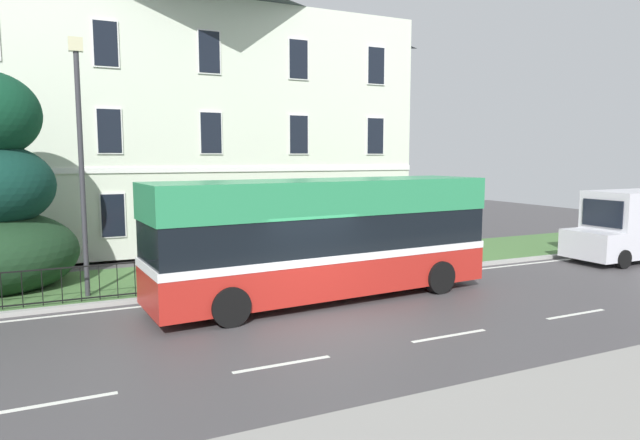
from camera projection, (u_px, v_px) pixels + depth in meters
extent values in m
cube|color=#454244|center=(334.00, 326.00, 13.06)|extent=(60.00, 56.00, 0.06)
cube|color=silver|center=(279.00, 291.00, 16.34)|extent=(54.00, 0.14, 0.01)
cube|color=silver|center=(52.00, 404.00, 8.90)|extent=(2.00, 0.12, 0.01)
cube|color=silver|center=(283.00, 364.00, 10.59)|extent=(2.00, 0.12, 0.01)
cube|color=silver|center=(449.00, 336.00, 12.28)|extent=(2.00, 0.12, 0.01)
cube|color=silver|center=(576.00, 314.00, 13.97)|extent=(2.00, 0.12, 0.01)
cube|color=#9E9E99|center=(273.00, 286.00, 16.75)|extent=(57.00, 0.24, 0.12)
cube|color=#456E39|center=(249.00, 272.00, 18.87)|extent=(57.00, 4.47, 0.12)
cube|color=gray|center=(500.00, 428.00, 8.11)|extent=(57.00, 3.00, 0.01)
cube|color=silver|center=(183.00, 132.00, 26.46)|extent=(18.72, 10.84, 10.05)
pyramid|color=#3C4248|center=(179.00, 1.00, 25.76)|extent=(19.09, 11.06, 2.16)
cube|color=white|center=(212.00, 170.00, 21.75)|extent=(18.72, 0.06, 0.20)
cube|color=#2D333D|center=(213.00, 226.00, 22.00)|extent=(1.10, 0.06, 2.20)
cube|color=white|center=(113.00, 215.00, 20.35)|extent=(0.91, 0.04, 1.68)
cube|color=black|center=(113.00, 215.00, 20.33)|extent=(0.81, 0.03, 1.58)
cube|color=white|center=(213.00, 211.00, 21.93)|extent=(0.91, 0.04, 1.68)
cube|color=black|center=(213.00, 211.00, 21.91)|extent=(0.81, 0.03, 1.58)
cube|color=white|center=(299.00, 208.00, 23.51)|extent=(0.91, 0.04, 1.68)
cube|color=black|center=(299.00, 208.00, 23.49)|extent=(0.81, 0.03, 1.58)
cube|color=white|center=(374.00, 204.00, 25.09)|extent=(0.91, 0.04, 1.68)
cube|color=black|center=(375.00, 204.00, 25.07)|extent=(0.81, 0.03, 1.58)
cube|color=white|center=(109.00, 131.00, 19.99)|extent=(0.91, 0.04, 1.68)
cube|color=black|center=(109.00, 131.00, 19.98)|extent=(0.81, 0.03, 1.58)
cube|color=white|center=(211.00, 133.00, 21.57)|extent=(0.91, 0.04, 1.68)
cube|color=black|center=(211.00, 133.00, 21.56)|extent=(0.81, 0.03, 1.58)
cube|color=white|center=(299.00, 135.00, 23.15)|extent=(0.91, 0.04, 1.68)
cube|color=black|center=(299.00, 135.00, 23.14)|extent=(0.81, 0.03, 1.58)
cube|color=white|center=(375.00, 136.00, 24.74)|extent=(0.91, 0.04, 1.68)
cube|color=black|center=(375.00, 136.00, 24.72)|extent=(0.81, 0.03, 1.58)
cube|color=white|center=(106.00, 44.00, 19.64)|extent=(0.91, 0.04, 1.68)
cube|color=black|center=(106.00, 43.00, 19.62)|extent=(0.81, 0.03, 1.58)
cube|color=white|center=(209.00, 52.00, 21.22)|extent=(0.91, 0.04, 1.68)
cube|color=black|center=(209.00, 52.00, 21.20)|extent=(0.81, 0.03, 1.58)
cube|color=white|center=(298.00, 59.00, 22.80)|extent=(0.91, 0.04, 1.68)
cube|color=black|center=(299.00, 59.00, 22.78)|extent=(0.81, 0.03, 1.58)
cube|color=white|center=(376.00, 66.00, 24.38)|extent=(0.91, 0.04, 1.68)
cube|color=black|center=(376.00, 66.00, 24.36)|extent=(0.81, 0.03, 1.58)
cube|color=black|center=(261.00, 253.00, 16.77)|extent=(16.60, 0.04, 0.04)
cube|color=black|center=(261.00, 281.00, 16.87)|extent=(16.60, 0.04, 0.04)
cylinder|color=black|center=(2.00, 291.00, 13.90)|extent=(0.02, 0.02, 0.95)
cylinder|color=black|center=(22.00, 289.00, 14.10)|extent=(0.02, 0.02, 0.95)
cylinder|color=black|center=(42.00, 288.00, 14.29)|extent=(0.02, 0.02, 0.95)
cylinder|color=black|center=(62.00, 286.00, 14.49)|extent=(0.02, 0.02, 0.95)
cylinder|color=black|center=(81.00, 284.00, 14.68)|extent=(0.02, 0.02, 0.95)
cylinder|color=black|center=(99.00, 283.00, 14.87)|extent=(0.02, 0.02, 0.95)
cylinder|color=black|center=(117.00, 281.00, 15.07)|extent=(0.02, 0.02, 0.95)
cylinder|color=black|center=(135.00, 279.00, 15.26)|extent=(0.02, 0.02, 0.95)
cylinder|color=black|center=(152.00, 278.00, 15.46)|extent=(0.02, 0.02, 0.95)
cylinder|color=black|center=(169.00, 276.00, 15.65)|extent=(0.02, 0.02, 0.95)
cylinder|color=black|center=(185.00, 275.00, 15.85)|extent=(0.02, 0.02, 0.95)
cylinder|color=black|center=(201.00, 273.00, 16.04)|extent=(0.02, 0.02, 0.95)
cylinder|color=black|center=(217.00, 272.00, 16.24)|extent=(0.02, 0.02, 0.95)
cylinder|color=black|center=(232.00, 271.00, 16.43)|extent=(0.02, 0.02, 0.95)
cylinder|color=black|center=(247.00, 269.00, 16.63)|extent=(0.02, 0.02, 0.95)
cylinder|color=black|center=(261.00, 268.00, 16.82)|extent=(0.02, 0.02, 0.95)
cylinder|color=black|center=(275.00, 267.00, 17.02)|extent=(0.02, 0.02, 0.95)
cylinder|color=black|center=(289.00, 265.00, 17.21)|extent=(0.02, 0.02, 0.95)
cylinder|color=black|center=(302.00, 264.00, 17.41)|extent=(0.02, 0.02, 0.95)
cylinder|color=black|center=(316.00, 263.00, 17.60)|extent=(0.02, 0.02, 0.95)
cylinder|color=black|center=(329.00, 262.00, 17.80)|extent=(0.02, 0.02, 0.95)
cylinder|color=black|center=(341.00, 261.00, 17.99)|extent=(0.02, 0.02, 0.95)
cylinder|color=black|center=(354.00, 260.00, 18.19)|extent=(0.02, 0.02, 0.95)
cylinder|color=black|center=(366.00, 259.00, 18.38)|extent=(0.02, 0.02, 0.95)
cylinder|color=black|center=(378.00, 257.00, 18.58)|extent=(0.02, 0.02, 0.95)
cylinder|color=black|center=(389.00, 256.00, 18.77)|extent=(0.02, 0.02, 0.95)
cylinder|color=black|center=(401.00, 255.00, 18.96)|extent=(0.02, 0.02, 0.95)
cylinder|color=black|center=(412.00, 254.00, 19.16)|extent=(0.02, 0.02, 0.95)
cylinder|color=black|center=(423.00, 253.00, 19.35)|extent=(0.02, 0.02, 0.95)
cylinder|color=black|center=(433.00, 252.00, 19.55)|extent=(0.02, 0.02, 0.95)
cylinder|color=black|center=(444.00, 252.00, 19.74)|extent=(0.02, 0.02, 0.95)
cylinder|color=black|center=(454.00, 251.00, 19.94)|extent=(0.02, 0.02, 0.95)
cylinder|color=black|center=(464.00, 250.00, 20.13)|extent=(0.02, 0.02, 0.95)
cylinder|color=black|center=(474.00, 249.00, 20.33)|extent=(0.02, 0.02, 0.95)
cube|color=#AF231C|center=(325.00, 270.00, 15.44)|extent=(9.94, 3.12, 1.11)
cube|color=white|center=(325.00, 252.00, 15.38)|extent=(9.96, 3.14, 0.20)
cube|color=black|center=(325.00, 232.00, 15.32)|extent=(9.85, 3.07, 1.05)
cube|color=#2B8954|center=(325.00, 196.00, 15.20)|extent=(9.94, 3.12, 0.93)
cube|color=black|center=(456.00, 223.00, 17.73)|extent=(0.21, 2.00, 0.97)
cube|color=black|center=(457.00, 192.00, 17.62)|extent=(0.19, 1.71, 0.59)
cylinder|color=silver|center=(439.00, 261.00, 18.54)|extent=(0.06, 0.20, 0.20)
cylinder|color=silver|center=(472.00, 269.00, 17.23)|extent=(0.06, 0.20, 0.20)
cylinder|color=black|center=(392.00, 264.00, 18.05)|extent=(0.98, 0.37, 0.96)
cylinder|color=black|center=(440.00, 277.00, 16.08)|extent=(0.98, 0.37, 0.96)
cylinder|color=black|center=(201.00, 287.00, 14.88)|extent=(0.98, 0.37, 0.96)
cylinder|color=black|center=(230.00, 307.00, 12.91)|extent=(0.98, 0.37, 0.96)
cube|color=silver|center=(591.00, 245.00, 20.31)|extent=(1.09, 2.07, 1.04)
cube|color=silver|center=(639.00, 222.00, 21.38)|extent=(4.26, 2.13, 2.46)
cube|color=black|center=(602.00, 213.00, 20.40)|extent=(0.09, 1.65, 1.00)
cylinder|color=black|center=(623.00, 259.00, 19.65)|extent=(0.68, 0.23, 0.68)
cylinder|color=black|center=(576.00, 251.00, 21.42)|extent=(0.68, 0.23, 0.68)
cylinder|color=black|center=(632.00, 245.00, 22.90)|extent=(0.68, 0.23, 0.68)
cylinder|color=#333338|center=(82.00, 177.00, 14.95)|extent=(0.14, 0.14, 6.64)
cube|color=beige|center=(75.00, 44.00, 14.55)|extent=(0.36, 0.24, 0.36)
cylinder|color=#4C4742|center=(150.00, 274.00, 16.11)|extent=(0.50, 0.50, 0.91)
ellipsoid|color=black|center=(149.00, 255.00, 16.04)|extent=(0.52, 0.52, 0.18)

